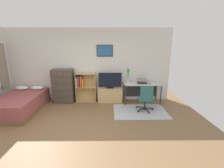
{
  "coord_description": "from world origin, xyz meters",
  "views": [
    {
      "loc": [
        0.81,
        -3.27,
        2.06
      ],
      "look_at": [
        0.86,
        1.5,
        0.85
      ],
      "focal_mm": 24.19,
      "sensor_mm": 36.0,
      "label": 1
    }
  ],
  "objects_px": {
    "dresser": "(64,86)",
    "laptop": "(142,81)",
    "office_chair": "(146,98)",
    "television": "(110,80)",
    "desk": "(142,86)",
    "bamboo_vase": "(128,76)",
    "tv_stand": "(110,95)",
    "computer_mouse": "(150,83)",
    "bookshelf": "(84,85)",
    "bed": "(20,103)"
  },
  "relations": [
    {
      "from": "bed",
      "to": "tv_stand",
      "type": "relative_size",
      "value": 2.26
    },
    {
      "from": "bookshelf",
      "to": "laptop",
      "type": "height_order",
      "value": "bookshelf"
    },
    {
      "from": "television",
      "to": "bookshelf",
      "type": "bearing_deg",
      "value": 175.42
    },
    {
      "from": "bamboo_vase",
      "to": "tv_stand",
      "type": "bearing_deg",
      "value": -173.14
    },
    {
      "from": "bookshelf",
      "to": "computer_mouse",
      "type": "xyz_separation_m",
      "value": [
        2.43,
        -0.25,
        0.14
      ]
    },
    {
      "from": "bed",
      "to": "television",
      "type": "distance_m",
      "value": 3.11
    },
    {
      "from": "office_chair",
      "to": "bookshelf",
      "type": "bearing_deg",
      "value": 155.28
    },
    {
      "from": "bookshelf",
      "to": "tv_stand",
      "type": "distance_m",
      "value": 1.05
    },
    {
      "from": "tv_stand",
      "to": "desk",
      "type": "xyz_separation_m",
      "value": [
        1.17,
        -0.02,
        0.34
      ]
    },
    {
      "from": "bookshelf",
      "to": "computer_mouse",
      "type": "bearing_deg",
      "value": -5.82
    },
    {
      "from": "computer_mouse",
      "to": "bamboo_vase",
      "type": "height_order",
      "value": "bamboo_vase"
    },
    {
      "from": "computer_mouse",
      "to": "office_chair",
      "type": "bearing_deg",
      "value": -112.94
    },
    {
      "from": "tv_stand",
      "to": "office_chair",
      "type": "distance_m",
      "value": 1.47
    },
    {
      "from": "office_chair",
      "to": "computer_mouse",
      "type": "height_order",
      "value": "office_chair"
    },
    {
      "from": "desk",
      "to": "computer_mouse",
      "type": "relative_size",
      "value": 12.64
    },
    {
      "from": "dresser",
      "to": "computer_mouse",
      "type": "bearing_deg",
      "value": -3.17
    },
    {
      "from": "bookshelf",
      "to": "office_chair",
      "type": "relative_size",
      "value": 1.25
    },
    {
      "from": "bed",
      "to": "dresser",
      "type": "bearing_deg",
      "value": 31.61
    },
    {
      "from": "tv_stand",
      "to": "television",
      "type": "distance_m",
      "value": 0.56
    },
    {
      "from": "laptop",
      "to": "bamboo_vase",
      "type": "distance_m",
      "value": 0.55
    },
    {
      "from": "desk",
      "to": "tv_stand",
      "type": "bearing_deg",
      "value": 178.84
    },
    {
      "from": "dresser",
      "to": "bamboo_vase",
      "type": "distance_m",
      "value": 2.43
    },
    {
      "from": "dresser",
      "to": "laptop",
      "type": "distance_m",
      "value": 2.91
    },
    {
      "from": "television",
      "to": "desk",
      "type": "xyz_separation_m",
      "value": [
        1.17,
        -0.0,
        -0.22
      ]
    },
    {
      "from": "bamboo_vase",
      "to": "desk",
      "type": "bearing_deg",
      "value": -11.85
    },
    {
      "from": "bed",
      "to": "bamboo_vase",
      "type": "relative_size",
      "value": 3.89
    },
    {
      "from": "desk",
      "to": "laptop",
      "type": "xyz_separation_m",
      "value": [
        0.0,
        -0.02,
        0.2
      ]
    },
    {
      "from": "bookshelf",
      "to": "television",
      "type": "distance_m",
      "value": 1.01
    },
    {
      "from": "office_chair",
      "to": "computer_mouse",
      "type": "relative_size",
      "value": 8.27
    },
    {
      "from": "tv_stand",
      "to": "bamboo_vase",
      "type": "bearing_deg",
      "value": 6.86
    },
    {
      "from": "bed",
      "to": "desk",
      "type": "relative_size",
      "value": 1.56
    },
    {
      "from": "dresser",
      "to": "bamboo_vase",
      "type": "xyz_separation_m",
      "value": [
        2.4,
        0.1,
        0.36
      ]
    },
    {
      "from": "computer_mouse",
      "to": "desk",
      "type": "bearing_deg",
      "value": 147.86
    },
    {
      "from": "bamboo_vase",
      "to": "computer_mouse",
      "type": "bearing_deg",
      "value": -19.55
    },
    {
      "from": "dresser",
      "to": "office_chair",
      "type": "relative_size",
      "value": 1.45
    },
    {
      "from": "computer_mouse",
      "to": "bamboo_vase",
      "type": "distance_m",
      "value": 0.84
    },
    {
      "from": "desk",
      "to": "office_chair",
      "type": "height_order",
      "value": "office_chair"
    },
    {
      "from": "television",
      "to": "computer_mouse",
      "type": "bearing_deg",
      "value": -6.67
    },
    {
      "from": "desk",
      "to": "bamboo_vase",
      "type": "distance_m",
      "value": 0.63
    },
    {
      "from": "bed",
      "to": "bookshelf",
      "type": "xyz_separation_m",
      "value": [
        1.97,
        0.86,
        0.36
      ]
    },
    {
      "from": "dresser",
      "to": "tv_stand",
      "type": "bearing_deg",
      "value": 0.5
    },
    {
      "from": "bookshelf",
      "to": "desk",
      "type": "relative_size",
      "value": 0.82
    },
    {
      "from": "bookshelf",
      "to": "office_chair",
      "type": "bearing_deg",
      "value": -24.61
    },
    {
      "from": "bookshelf",
      "to": "computer_mouse",
      "type": "height_order",
      "value": "bookshelf"
    },
    {
      "from": "bookshelf",
      "to": "television",
      "type": "xyz_separation_m",
      "value": [
        0.99,
        -0.08,
        0.21
      ]
    },
    {
      "from": "bed",
      "to": "desk",
      "type": "bearing_deg",
      "value": 9.41
    },
    {
      "from": "bed",
      "to": "dresser",
      "type": "distance_m",
      "value": 1.5
    },
    {
      "from": "tv_stand",
      "to": "laptop",
      "type": "xyz_separation_m",
      "value": [
        1.18,
        -0.05,
        0.53
      ]
    },
    {
      "from": "laptop",
      "to": "computer_mouse",
      "type": "relative_size",
      "value": 3.8
    },
    {
      "from": "office_chair",
      "to": "laptop",
      "type": "relative_size",
      "value": 2.18
    }
  ]
}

